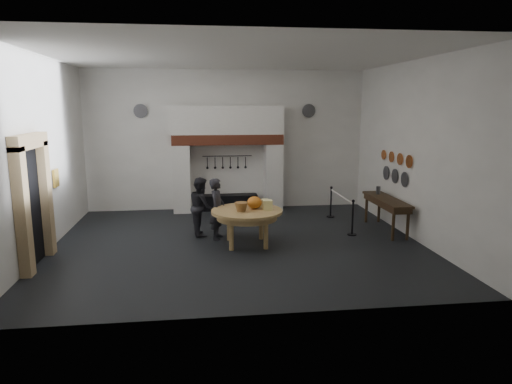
{
  "coord_description": "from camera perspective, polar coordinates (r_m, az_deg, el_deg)",
  "views": [
    {
      "loc": [
        -0.92,
        -10.9,
        3.38
      ],
      "look_at": [
        0.41,
        -0.35,
        1.35
      ],
      "focal_mm": 32.0,
      "sensor_mm": 36.0,
      "label": 1
    }
  ],
  "objects": [
    {
      "name": "barrier_rope",
      "position": [
        13.1,
        10.63,
        -0.51
      ],
      "size": [
        0.04,
        2.0,
        0.04
      ],
      "primitive_type": "cylinder",
      "rotation": [
        1.57,
        0.0,
        0.0
      ],
      "color": "silver",
      "rests_on": "barrier_post_near"
    },
    {
      "name": "pewter_plate_back_right",
      "position": [
        15.29,
        6.61,
        10.06
      ],
      "size": [
        0.44,
        0.03,
        0.44
      ],
      "primitive_type": "cylinder",
      "rotation": [
        1.57,
        0.0,
        0.0
      ],
      "color": "#4C4C51",
      "rests_on": "wall_back"
    },
    {
      "name": "barrier_post_near",
      "position": [
        12.26,
        11.98,
        -3.26
      ],
      "size": [
        0.05,
        0.05,
        0.9
      ],
      "primitive_type": "cylinder",
      "color": "black",
      "rests_on": "floor"
    },
    {
      "name": "visitor_far",
      "position": [
        12.03,
        -6.87,
        -1.79
      ],
      "size": [
        0.69,
        0.83,
        1.54
      ],
      "primitive_type": "imported",
      "rotation": [
        0.0,
        0.0,
        1.72
      ],
      "color": "black",
      "rests_on": "floor"
    },
    {
      "name": "cheese_block_big",
      "position": [
        11.08,
        1.44,
        -1.62
      ],
      "size": [
        0.22,
        0.22,
        0.24
      ],
      "primitive_type": "cube",
      "color": "#F5E992",
      "rests_on": "work_table"
    },
    {
      "name": "copper_pan_d",
      "position": [
        13.91,
        15.67,
        4.51
      ],
      "size": [
        0.03,
        0.28,
        0.28
      ],
      "primitive_type": "cylinder",
      "rotation": [
        0.0,
        1.57,
        0.0
      ],
      "color": "#C6662D",
      "rests_on": "wall_right"
    },
    {
      "name": "hearth_brick_band",
      "position": [
        14.61,
        -3.58,
        6.59
      ],
      "size": [
        3.5,
        0.72,
        0.32
      ],
      "primitive_type": "cube",
      "color": "#9E442B",
      "rests_on": "chimney_pier_left"
    },
    {
      "name": "chimney_hood",
      "position": [
        14.58,
        -3.61,
        8.98
      ],
      "size": [
        3.5,
        0.7,
        0.9
      ],
      "primitive_type": "cube",
      "color": "silver",
      "rests_on": "hearth_brick_band"
    },
    {
      "name": "copper_pan_b",
      "position": [
        12.91,
        17.54,
        3.95
      ],
      "size": [
        0.03,
        0.32,
        0.32
      ],
      "primitive_type": "cylinder",
      "rotation": [
        0.0,
        1.57,
        0.0
      ],
      "color": "#C6662D",
      "rests_on": "wall_right"
    },
    {
      "name": "pewter_plate_back_left",
      "position": [
        14.96,
        -14.22,
        9.79
      ],
      "size": [
        0.44,
        0.03,
        0.44
      ],
      "primitive_type": "cylinder",
      "rotation": [
        1.57,
        0.0,
        0.0
      ],
      "color": "#4C4C51",
      "rests_on": "wall_back"
    },
    {
      "name": "door_recess",
      "position": [
        10.73,
        -26.36,
        -1.78
      ],
      "size": [
        0.04,
        1.1,
        2.5
      ],
      "primitive_type": "cube",
      "color": "black",
      "rests_on": "floor"
    },
    {
      "name": "utensil_rail",
      "position": [
        14.93,
        -3.62,
        4.52
      ],
      "size": [
        1.6,
        0.02,
        0.02
      ],
      "primitive_type": "cylinder",
      "rotation": [
        0.0,
        1.57,
        0.0
      ],
      "color": "black",
      "rests_on": "wall_back"
    },
    {
      "name": "door_lintel",
      "position": [
        10.51,
        -26.53,
        5.7
      ],
      "size": [
        0.22,
        1.7,
        0.3
      ],
      "primitive_type": "cube",
      "color": "tan",
      "rests_on": "door_jamb_near"
    },
    {
      "name": "pewter_plate_right",
      "position": [
        13.74,
        15.96,
        2.31
      ],
      "size": [
        0.03,
        0.4,
        0.4
      ],
      "primitive_type": "cylinder",
      "rotation": [
        0.0,
        1.57,
        0.0
      ],
      "color": "#4C4C51",
      "rests_on": "wall_right"
    },
    {
      "name": "copper_pan_c",
      "position": [
        13.41,
        16.57,
        4.24
      ],
      "size": [
        0.03,
        0.3,
        0.3
      ],
      "primitive_type": "cylinder",
      "rotation": [
        0.0,
        1.57,
        0.0
      ],
      "color": "#C6662D",
      "rests_on": "wall_right"
    },
    {
      "name": "wall_plaque",
      "position": [
        12.35,
        -23.72,
        1.6
      ],
      "size": [
        0.05,
        0.34,
        0.44
      ],
      "primitive_type": "cube",
      "color": "gold",
      "rests_on": "wall_left"
    },
    {
      "name": "floor",
      "position": [
        11.44,
        -2.27,
        -6.38
      ],
      "size": [
        9.0,
        8.0,
        0.02
      ],
      "primitive_type": "cube",
      "color": "black",
      "rests_on": "ground"
    },
    {
      "name": "chimney_pier_left",
      "position": [
        14.74,
        -9.26,
        1.67
      ],
      "size": [
        0.55,
        0.7,
        2.15
      ],
      "primitive_type": "cube",
      "color": "silver",
      "rests_on": "floor"
    },
    {
      "name": "ceiling",
      "position": [
        10.99,
        -2.45,
        16.65
      ],
      "size": [
        9.0,
        8.0,
        0.02
      ],
      "primitive_type": "cube",
      "color": "silver",
      "rests_on": "wall_back"
    },
    {
      "name": "door_jamb_near",
      "position": [
        10.04,
        -27.18,
        -2.35
      ],
      "size": [
        0.22,
        0.3,
        2.6
      ],
      "primitive_type": "cube",
      "color": "tan",
      "rests_on": "floor"
    },
    {
      "name": "pewter_plate_left",
      "position": [
        12.66,
        18.07,
        1.5
      ],
      "size": [
        0.03,
        0.4,
        0.4
      ],
      "primitive_type": "cylinder",
      "rotation": [
        0.0,
        1.57,
        0.0
      ],
      "color": "#4C4C51",
      "rests_on": "wall_right"
    },
    {
      "name": "wall_left",
      "position": [
        11.53,
        -25.31,
        4.15
      ],
      "size": [
        0.02,
        8.0,
        4.5
      ],
      "primitive_type": "cube",
      "color": "white",
      "rests_on": "floor"
    },
    {
      "name": "door_jamb_far",
      "position": [
        11.34,
        -24.81,
        -0.77
      ],
      "size": [
        0.22,
        0.3,
        2.6
      ],
      "primitive_type": "cube",
      "color": "tan",
      "rests_on": "floor"
    },
    {
      "name": "wall_front",
      "position": [
        7.05,
        0.4,
        1.6
      ],
      "size": [
        9.0,
        0.02,
        4.5
      ],
      "primitive_type": "cube",
      "color": "white",
      "rests_on": "floor"
    },
    {
      "name": "iron_range",
      "position": [
        14.98,
        -3.5,
        -1.28
      ],
      "size": [
        1.9,
        0.45,
        0.5
      ],
      "primitive_type": "cube",
      "color": "black",
      "rests_on": "floor"
    },
    {
      "name": "side_table",
      "position": [
        12.83,
        16.01,
        -0.9
      ],
      "size": [
        0.55,
        2.2,
        0.06
      ],
      "primitive_type": "cube",
      "color": "#362213",
      "rests_on": "floor"
    },
    {
      "name": "wall_back",
      "position": [
        14.97,
        -3.66,
        6.45
      ],
      "size": [
        9.0,
        0.02,
        4.5
      ],
      "primitive_type": "cube",
      "color": "white",
      "rests_on": "floor"
    },
    {
      "name": "pumpkin",
      "position": [
        11.18,
        -0.19,
        -1.33
      ],
      "size": [
        0.36,
        0.36,
        0.31
      ],
      "primitive_type": "ellipsoid",
      "color": "orange",
      "rests_on": "work_table"
    },
    {
      "name": "pewter_plate_mid",
      "position": [
        13.2,
        16.97,
        1.93
      ],
      "size": [
        0.03,
        0.4,
        0.4
      ],
      "primitive_type": "cylinder",
      "rotation": [
        0.0,
        1.57,
        0.0
      ],
      "color": "#4C4C51",
      "rests_on": "wall_right"
    },
    {
      "name": "cheese_block_small",
      "position": [
        11.37,
        1.12,
        -1.4
      ],
      "size": [
        0.18,
        0.18,
        0.2
      ],
      "primitive_type": "cube",
      "color": "#E7D78A",
      "rests_on": "work_table"
    },
    {
      "name": "wicker_basket",
      "position": [
        10.91,
        -1.86,
        -1.88
      ],
      "size": [
        0.32,
        0.32,
        0.22
      ],
      "primitive_type": "cone",
      "rotation": [
        3.14,
        0.0,
        0.01
      ],
      "color": "#945D36",
      "rests_on": "work_table"
    },
    {
      "name": "copper_pan_a",
      "position": [
        12.41,
        18.59,
        3.63
      ],
      "size": [
        0.03,
        0.34,
        0.34
      ],
      "primitive_type": "cylinder",
      "rotation": [
        0.0,
        1.57,
        0.0
      ],
      "color": "#C6662D",
      "rests_on": "wall_right"
    },
    {
      "name": "visitor_near",
      "position": [
        11.65,
        -4.88,
        -2.1
      ],
      "size": [
        0.49,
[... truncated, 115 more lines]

